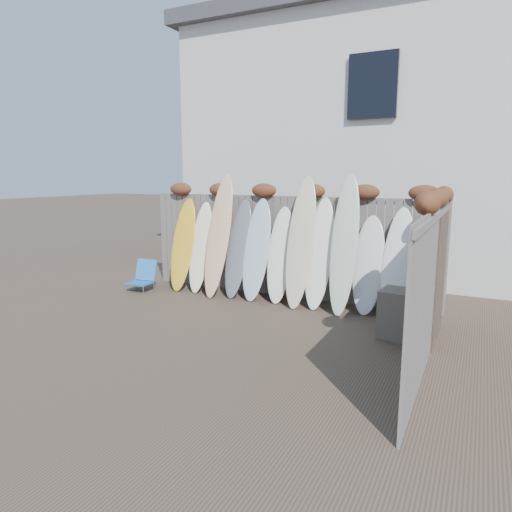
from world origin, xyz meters
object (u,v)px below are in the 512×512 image
at_px(wooden_crate, 402,314).
at_px(surfboard_0, 183,244).
at_px(beach_chair, 143,276).
at_px(lattice_panel, 440,270).

height_order(wooden_crate, surfboard_0, surfboard_0).
height_order(beach_chair, wooden_crate, wooden_crate).
relative_size(beach_chair, lattice_panel, 0.31).
bearing_deg(lattice_panel, wooden_crate, -152.32).
xyz_separation_m(beach_chair, surfboard_0, (0.70, 0.49, 0.66)).
height_order(lattice_panel, surfboard_0, lattice_panel).
xyz_separation_m(beach_chair, lattice_panel, (5.81, -0.29, 0.73)).
relative_size(wooden_crate, surfboard_0, 0.36).
distance_m(beach_chair, lattice_panel, 5.87).
bearing_deg(beach_chair, wooden_crate, -5.63).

